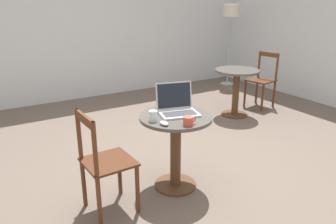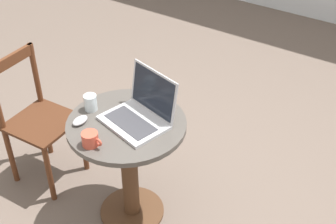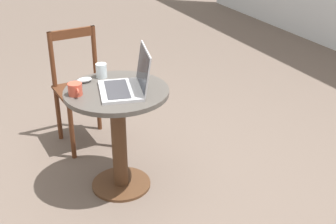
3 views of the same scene
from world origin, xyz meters
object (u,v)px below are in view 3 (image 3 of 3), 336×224
(laptop, at_px, (128,83))
(mug, at_px, (75,89))
(drinking_glass, at_px, (101,71))
(chair_near_left, at_px, (82,89))
(cafe_table_near, at_px, (118,120))
(mouse, at_px, (84,80))

(laptop, relative_size, mug, 3.39)
(laptop, relative_size, drinking_glass, 4.36)
(drinking_glass, bearing_deg, chair_near_left, -177.65)
(cafe_table_near, relative_size, drinking_glass, 7.63)
(mug, relative_size, drinking_glass, 1.28)
(chair_near_left, bearing_deg, cafe_table_near, 2.68)
(mug, height_order, drinking_glass, drinking_glass)
(mouse, relative_size, drinking_glass, 1.06)
(mug, bearing_deg, drinking_glass, 130.97)
(mug, bearing_deg, chair_near_left, 162.34)
(laptop, bearing_deg, cafe_table_near, -131.83)
(chair_near_left, bearing_deg, drinking_glass, 2.35)
(cafe_table_near, height_order, mug, mug)
(cafe_table_near, height_order, chair_near_left, chair_near_left)
(mug, xyz_separation_m, drinking_glass, (-0.20, 0.23, 0.01))
(chair_near_left, distance_m, mug, 0.77)
(mug, bearing_deg, mouse, 147.85)
(chair_near_left, height_order, laptop, laptop)
(cafe_table_near, xyz_separation_m, mug, (-0.04, -0.25, 0.25))
(chair_near_left, relative_size, laptop, 2.18)
(drinking_glass, bearing_deg, mug, -49.03)
(cafe_table_near, relative_size, chair_near_left, 0.80)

